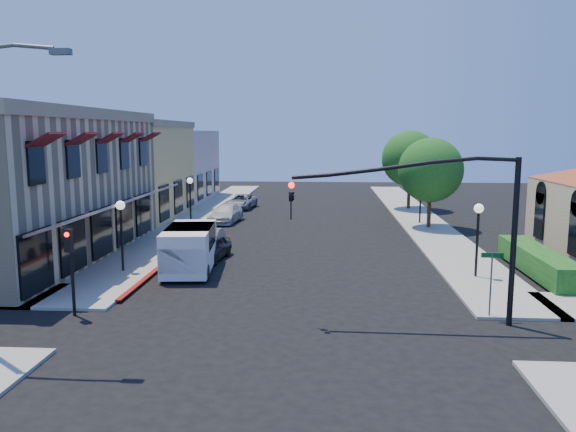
# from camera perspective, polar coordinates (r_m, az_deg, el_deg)

# --- Properties ---
(ground) EXTENTS (120.00, 120.00, 0.00)m
(ground) POSITION_cam_1_polar(r_m,az_deg,el_deg) (19.56, -0.50, -11.97)
(ground) COLOR black
(ground) RESTS_ON ground
(sidewalk_left) EXTENTS (3.50, 50.00, 0.12)m
(sidewalk_left) POSITION_cam_1_polar(r_m,az_deg,el_deg) (46.89, -8.69, 0.08)
(sidewalk_left) COLOR gray
(sidewalk_left) RESTS_ON ground
(sidewalk_right) EXTENTS (3.50, 50.00, 0.12)m
(sidewalk_right) POSITION_cam_1_polar(r_m,az_deg,el_deg) (46.36, 12.93, -0.13)
(sidewalk_right) COLOR gray
(sidewalk_right) RESTS_ON ground
(curb_red_strip) EXTENTS (0.25, 10.00, 0.06)m
(curb_red_strip) POSITION_cam_1_polar(r_m,az_deg,el_deg) (28.39, -13.34, -5.68)
(curb_red_strip) COLOR maroon
(curb_red_strip) RESTS_ON ground
(corner_brick_building) EXTENTS (11.77, 18.20, 8.10)m
(corner_brick_building) POSITION_cam_1_polar(r_m,az_deg,el_deg) (33.89, -26.01, 2.84)
(corner_brick_building) COLOR beige
(corner_brick_building) RESTS_ON ground
(yellow_stucco_building) EXTENTS (10.00, 12.00, 7.60)m
(yellow_stucco_building) POSITION_cam_1_polar(r_m,az_deg,el_deg) (47.48, -17.06, 4.45)
(yellow_stucco_building) COLOR #E9BC68
(yellow_stucco_building) RESTS_ON ground
(pink_stucco_building) EXTENTS (10.00, 12.00, 7.00)m
(pink_stucco_building) POSITION_cam_1_polar(r_m,az_deg,el_deg) (58.85, -12.89, 5.03)
(pink_stucco_building) COLOR beige
(pink_stucco_building) RESTS_ON ground
(hedge) EXTENTS (1.40, 8.00, 1.10)m
(hedge) POSITION_cam_1_polar(r_m,az_deg,el_deg) (29.94, 23.97, -5.45)
(hedge) COLOR #174F16
(hedge) RESTS_ON ground
(street_tree_a) EXTENTS (4.56, 4.56, 6.48)m
(street_tree_a) POSITION_cam_1_polar(r_m,az_deg,el_deg) (41.03, 14.28, 4.54)
(street_tree_a) COLOR #2F2112
(street_tree_a) RESTS_ON ground
(street_tree_b) EXTENTS (4.94, 4.94, 7.02)m
(street_tree_b) POSITION_cam_1_polar(r_m,az_deg,el_deg) (50.86, 12.28, 5.72)
(street_tree_b) COLOR #2F2112
(street_tree_b) RESTS_ON ground
(signal_mast_arm) EXTENTS (8.01, 0.39, 6.00)m
(signal_mast_arm) POSITION_cam_1_polar(r_m,az_deg,el_deg) (20.45, 16.41, 0.42)
(signal_mast_arm) COLOR black
(signal_mast_arm) RESTS_ON ground
(secondary_signal) EXTENTS (0.28, 0.42, 3.32)m
(secondary_signal) POSITION_cam_1_polar(r_m,az_deg,el_deg) (22.27, -21.26, -3.80)
(secondary_signal) COLOR black
(secondary_signal) RESTS_ON ground
(street_name_sign) EXTENTS (0.80, 0.06, 2.50)m
(street_name_sign) POSITION_cam_1_polar(r_m,az_deg,el_deg) (21.97, 19.96, -5.55)
(street_name_sign) COLOR #595B5E
(street_name_sign) RESTS_ON ground
(lamppost_left_near) EXTENTS (0.44, 0.44, 3.57)m
(lamppost_left_near) POSITION_cam_1_polar(r_m,az_deg,el_deg) (28.37, -16.61, -0.18)
(lamppost_left_near) COLOR black
(lamppost_left_near) RESTS_ON ground
(lamppost_left_far) EXTENTS (0.44, 0.44, 3.57)m
(lamppost_left_far) POSITION_cam_1_polar(r_m,az_deg,el_deg) (41.67, -9.92, 2.72)
(lamppost_left_far) COLOR black
(lamppost_left_far) RESTS_ON ground
(lamppost_right_near) EXTENTS (0.44, 0.44, 3.57)m
(lamppost_right_near) POSITION_cam_1_polar(r_m,az_deg,el_deg) (27.52, 18.76, -0.53)
(lamppost_right_near) COLOR black
(lamppost_right_near) RESTS_ON ground
(lamppost_right_far) EXTENTS (0.44, 0.44, 3.57)m
(lamppost_right_far) POSITION_cam_1_polar(r_m,az_deg,el_deg) (43.06, 13.34, 2.80)
(lamppost_right_far) COLOR black
(lamppost_right_far) RESTS_ON ground
(white_van) EXTENTS (2.64, 5.21, 2.23)m
(white_van) POSITION_cam_1_polar(r_m,az_deg,el_deg) (28.04, -9.98, -3.05)
(white_van) COLOR white
(white_van) RESTS_ON ground
(parked_car_a) EXTENTS (2.03, 3.98, 1.30)m
(parked_car_a) POSITION_cam_1_polar(r_m,az_deg,el_deg) (30.61, -7.93, -3.25)
(parked_car_a) COLOR black
(parked_car_a) RESTS_ON ground
(parked_car_b) EXTENTS (1.29, 3.24, 1.05)m
(parked_car_b) POSITION_cam_1_polar(r_m,az_deg,el_deg) (34.31, -7.84, -2.19)
(parked_car_b) COLOR gray
(parked_car_b) RESTS_ON ground
(parked_car_c) EXTENTS (2.39, 4.86, 1.36)m
(parked_car_c) POSITION_cam_1_polar(r_m,az_deg,el_deg) (43.14, -6.33, 0.24)
(parked_car_c) COLOR #BCBCB9
(parked_car_c) RESTS_ON ground
(parked_car_d) EXTENTS (2.57, 4.81, 1.28)m
(parked_car_d) POSITION_cam_1_polar(r_m,az_deg,el_deg) (50.90, -4.77, 1.47)
(parked_car_d) COLOR gray
(parked_car_d) RESTS_ON ground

